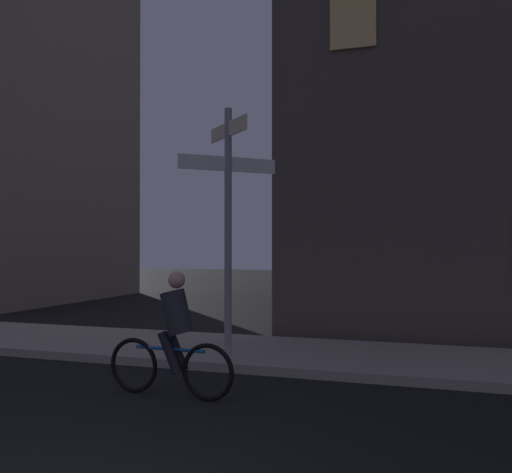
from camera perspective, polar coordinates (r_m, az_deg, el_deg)
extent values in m
cube|color=gray|center=(10.35, 2.48, -11.26)|extent=(40.00, 2.82, 0.14)
cylinder|color=gray|center=(9.70, -2.71, 0.50)|extent=(0.12, 0.12, 4.06)
cube|color=beige|center=(9.88, -2.71, 10.29)|extent=(1.03, 1.03, 0.24)
cube|color=white|center=(9.79, -2.71, 7.00)|extent=(1.24, 1.24, 0.24)
torus|color=black|center=(8.13, -11.72, -12.06)|extent=(0.72, 0.11, 0.72)
torus|color=black|center=(7.57, -4.67, -12.92)|extent=(0.72, 0.11, 0.72)
cylinder|color=#1959A5|center=(7.79, -8.33, -10.70)|extent=(1.00, 0.11, 0.04)
cylinder|color=#26262D|center=(7.67, -7.67, -7.27)|extent=(0.47, 0.35, 0.61)
sphere|color=tan|center=(7.64, -7.67, -4.17)|extent=(0.22, 0.22, 0.22)
cylinder|color=black|center=(7.69, -8.35, -11.05)|extent=(0.35, 0.14, 0.55)
cylinder|color=black|center=(7.85, -7.66, -10.85)|extent=(0.35, 0.14, 0.55)
cube|color=#F2C672|center=(12.42, 9.33, 20.13)|extent=(0.90, 0.06, 1.20)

